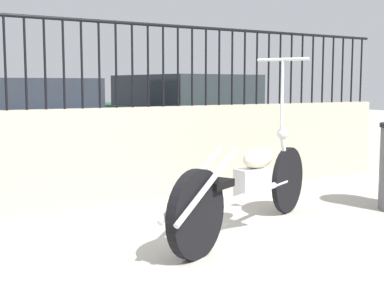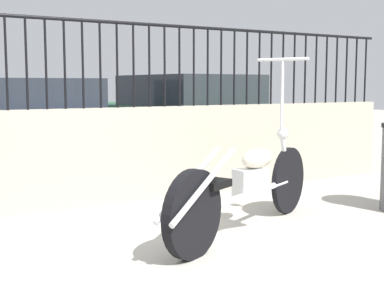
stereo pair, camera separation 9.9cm
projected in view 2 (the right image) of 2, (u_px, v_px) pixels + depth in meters
The scene contains 6 objects.
ground_plane at pixel (203, 265), 3.83m from camera, with size 40.00×40.00×0.00m, color #B7B2A5.
low_wall at pixel (94, 157), 5.65m from camera, with size 8.37×0.18×1.03m.
fence_railing at pixel (91, 50), 5.53m from camera, with size 8.37×0.04×0.92m.
motorcycle_white at pixel (242, 187), 4.54m from camera, with size 2.22×1.12×1.54m.
car_blue at pixel (35, 126), 7.79m from camera, with size 2.11×4.22×1.36m.
car_green at pixel (183, 118), 9.03m from camera, with size 2.10×4.55×1.43m.
Camera 2 is at (-1.96, -3.15, 1.29)m, focal length 50.00 mm.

